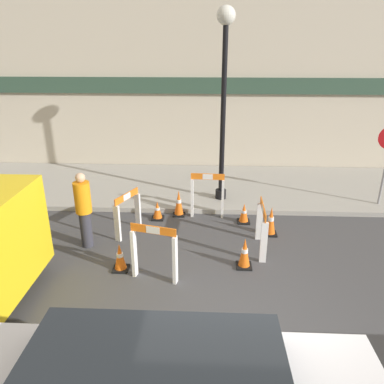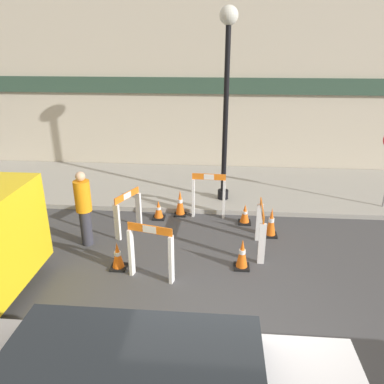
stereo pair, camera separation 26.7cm
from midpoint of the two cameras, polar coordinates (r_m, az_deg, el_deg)
name	(u,v)px [view 1 (the left image)]	position (r m, az deg, el deg)	size (l,w,h in m)	color
ground_plane	(240,348)	(5.84, 5.99, -22.55)	(60.00, 60.00, 0.00)	#424244
sidewalk_slab	(225,186)	(11.26, 4.37, 0.86)	(18.00, 3.68, 0.12)	#9E9B93
storefront_facade	(226,87)	(12.50, 4.52, 15.68)	(18.00, 0.22, 5.50)	#BCB29E
streetlamp_post	(224,81)	(9.50, 4.08, 16.47)	(0.44, 0.44, 4.76)	black
barricade_0	(262,226)	(7.84, 9.64, -5.10)	(0.16, 1.00, 1.02)	white
barricade_1	(207,194)	(9.20, 1.54, -0.32)	(0.82, 0.17, 1.14)	white
barricade_2	(128,212)	(8.56, -10.66, -3.02)	(0.47, 0.82, 0.99)	white
barricade_3	(154,251)	(6.85, -6.94, -8.93)	(0.86, 0.34, 1.10)	white
traffic_cone_0	(120,257)	(7.38, -11.95, -9.74)	(0.30, 0.30, 0.56)	black
traffic_cone_1	(179,203)	(9.40, -2.84, -1.74)	(0.30, 0.30, 0.67)	black
traffic_cone_2	(244,214)	(9.11, 7.08, -3.28)	(0.30, 0.30, 0.49)	black
traffic_cone_3	(271,221)	(8.60, 11.06, -4.42)	(0.30, 0.30, 0.68)	black
traffic_cone_4	(245,253)	(7.35, 6.97, -9.28)	(0.30, 0.30, 0.62)	black
traffic_cone_5	(157,211)	(9.28, -6.11, -2.84)	(0.30, 0.30, 0.47)	black
person_worker	(84,208)	(8.11, -17.09, -2.35)	(0.37, 0.37, 1.66)	#33333D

